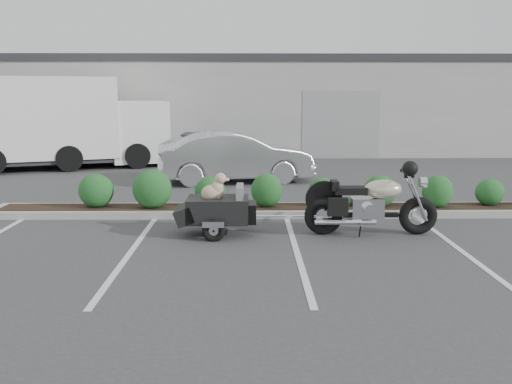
{
  "coord_description": "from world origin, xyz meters",
  "views": [
    {
      "loc": [
        0.42,
        -9.07,
        2.56
      ],
      "look_at": [
        0.55,
        0.71,
        0.75
      ],
      "focal_mm": 38.0,
      "sensor_mm": 36.0,
      "label": 1
    }
  ],
  "objects_px": {
    "dumpster": "(208,150)",
    "delivery_truck": "(72,125)",
    "motorcycle": "(371,205)",
    "pet_trailer": "(217,209)",
    "sedan": "(235,157)"
  },
  "relations": [
    {
      "from": "motorcycle",
      "to": "delivery_truck",
      "type": "xyz_separation_m",
      "value": [
        -8.24,
        9.09,
        0.91
      ]
    },
    {
      "from": "pet_trailer",
      "to": "sedan",
      "type": "height_order",
      "value": "sedan"
    },
    {
      "from": "motorcycle",
      "to": "pet_trailer",
      "type": "height_order",
      "value": "motorcycle"
    },
    {
      "from": "pet_trailer",
      "to": "delivery_truck",
      "type": "bearing_deg",
      "value": 121.38
    },
    {
      "from": "motorcycle",
      "to": "sedan",
      "type": "height_order",
      "value": "sedan"
    },
    {
      "from": "motorcycle",
      "to": "delivery_truck",
      "type": "height_order",
      "value": "delivery_truck"
    },
    {
      "from": "delivery_truck",
      "to": "dumpster",
      "type": "bearing_deg",
      "value": -17.08
    },
    {
      "from": "motorcycle",
      "to": "pet_trailer",
      "type": "distance_m",
      "value": 2.79
    },
    {
      "from": "dumpster",
      "to": "delivery_truck",
      "type": "height_order",
      "value": "delivery_truck"
    },
    {
      "from": "motorcycle",
      "to": "delivery_truck",
      "type": "distance_m",
      "value": 12.31
    },
    {
      "from": "motorcycle",
      "to": "dumpster",
      "type": "bearing_deg",
      "value": 111.72
    },
    {
      "from": "pet_trailer",
      "to": "delivery_truck",
      "type": "relative_size",
      "value": 0.28
    },
    {
      "from": "motorcycle",
      "to": "pet_trailer",
      "type": "relative_size",
      "value": 1.26
    },
    {
      "from": "dumpster",
      "to": "delivery_truck",
      "type": "relative_size",
      "value": 0.25
    },
    {
      "from": "pet_trailer",
      "to": "delivery_truck",
      "type": "height_order",
      "value": "delivery_truck"
    }
  ]
}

